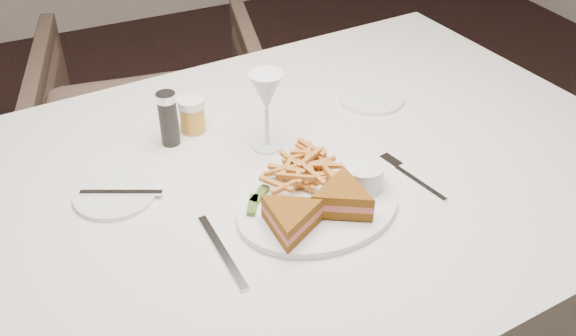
{
  "coord_description": "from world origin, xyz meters",
  "views": [
    {
      "loc": [
        -0.55,
        -1.15,
        1.53
      ],
      "look_at": [
        -0.12,
        -0.24,
        0.8
      ],
      "focal_mm": 40.0,
      "sensor_mm": 36.0,
      "label": 1
    }
  ],
  "objects": [
    {
      "name": "table_setting",
      "position": [
        -0.11,
        -0.24,
        0.79
      ],
      "size": [
        0.81,
        0.58,
        0.18
      ],
      "color": "white",
      "rests_on": "table"
    },
    {
      "name": "ground",
      "position": [
        0.0,
        0.0,
        0.0
      ],
      "size": [
        5.0,
        5.0,
        0.0
      ],
      "primitive_type": "plane",
      "color": "black",
      "rests_on": "ground"
    },
    {
      "name": "table",
      "position": [
        -0.12,
        -0.19,
        0.38
      ],
      "size": [
        1.66,
        1.18,
        0.75
      ],
      "primitive_type": "cube",
      "rotation": [
        0.0,
        0.0,
        0.08
      ],
      "color": "silver",
      "rests_on": "ground"
    },
    {
      "name": "chair_far",
      "position": [
        -0.16,
        0.73,
        0.37
      ],
      "size": [
        0.85,
        0.82,
        0.74
      ],
      "primitive_type": "imported",
      "rotation": [
        0.0,
        0.0,
        2.91
      ],
      "color": "#47362C",
      "rests_on": "ground"
    }
  ]
}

